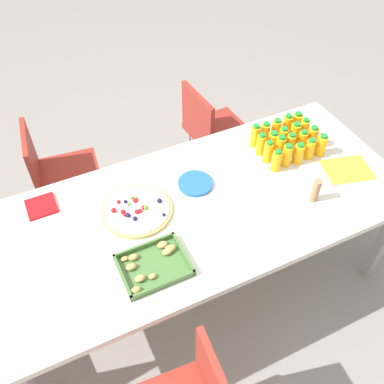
{
  "coord_description": "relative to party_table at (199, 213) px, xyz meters",
  "views": [
    {
      "loc": [
        0.66,
        1.3,
        2.43
      ],
      "look_at": [
        -0.0,
        -0.09,
        0.77
      ],
      "focal_mm": 39.9,
      "sensor_mm": 36.0,
      "label": 1
    }
  ],
  "objects": [
    {
      "name": "paper_folder",
      "position": [
        -0.88,
        0.12,
        0.06
      ],
      "size": [
        0.3,
        0.26,
        0.01
      ],
      "primitive_type": "cube",
      "rotation": [
        0.0,
        0.0,
        -0.25
      ],
      "color": "yellow",
      "rests_on": "party_table"
    },
    {
      "name": "fruit_pizza",
      "position": [
        0.3,
        -0.1,
        0.07
      ],
      "size": [
        0.37,
        0.37,
        0.05
      ],
      "color": "tan",
      "rests_on": "party_table"
    },
    {
      "name": "chair_near_right",
      "position": [
        0.6,
        -0.86,
        -0.19
      ],
      "size": [
        0.44,
        0.44,
        0.83
      ],
      "rotation": [
        0.0,
        0.0,
        1.46
      ],
      "color": "maroon",
      "rests_on": "ground_plane"
    },
    {
      "name": "juice_bottle_2",
      "position": [
        -0.66,
        -0.29,
        0.13
      ],
      "size": [
        0.06,
        0.06,
        0.14
      ],
      "color": "#F9AC14",
      "rests_on": "party_table"
    },
    {
      "name": "cardboard_tube",
      "position": [
        -0.56,
        0.22,
        0.13
      ],
      "size": [
        0.04,
        0.04,
        0.14
      ],
      "primitive_type": "cylinder",
      "color": "#9E7A56",
      "rests_on": "party_table"
    },
    {
      "name": "juice_bottle_1",
      "position": [
        -0.74,
        -0.3,
        0.13
      ],
      "size": [
        0.06,
        0.06,
        0.15
      ],
      "color": "#F9AD14",
      "rests_on": "party_table"
    },
    {
      "name": "juice_bottle_10",
      "position": [
        -0.81,
        -0.14,
        0.13
      ],
      "size": [
        0.06,
        0.06,
        0.14
      ],
      "color": "#F8AB14",
      "rests_on": "party_table"
    },
    {
      "name": "juice_bottle_12",
      "position": [
        -0.66,
        -0.15,
        0.13
      ],
      "size": [
        0.05,
        0.05,
        0.14
      ],
      "color": "#F9AD14",
      "rests_on": "party_table"
    },
    {
      "name": "snack_tray",
      "position": [
        0.35,
        0.24,
        0.07
      ],
      "size": [
        0.31,
        0.25,
        0.04
      ],
      "color": "#477238",
      "rests_on": "party_table"
    },
    {
      "name": "juice_bottle_3",
      "position": [
        -0.58,
        -0.3,
        0.13
      ],
      "size": [
        0.06,
        0.06,
        0.14
      ],
      "color": "#F9AC14",
      "rests_on": "party_table"
    },
    {
      "name": "napkin_stack",
      "position": [
        0.74,
        -0.35,
        0.07
      ],
      "size": [
        0.15,
        0.15,
        0.01
      ],
      "primitive_type": "cube",
      "color": "red",
      "rests_on": "party_table"
    },
    {
      "name": "juice_bottle_7",
      "position": [
        -0.66,
        -0.22,
        0.12
      ],
      "size": [
        0.06,
        0.06,
        0.14
      ],
      "color": "#FAAE14",
      "rests_on": "party_table"
    },
    {
      "name": "ground_plane",
      "position": [
        0.0,
        0.0,
        -0.69
      ],
      "size": [
        12.0,
        12.0,
        0.0
      ],
      "primitive_type": "plane",
      "color": "gray"
    },
    {
      "name": "juice_bottle_6",
      "position": [
        -0.74,
        -0.21,
        0.13
      ],
      "size": [
        0.06,
        0.06,
        0.15
      ],
      "color": "#F9AE14",
      "rests_on": "party_table"
    },
    {
      "name": "juice_bottle_15",
      "position": [
        -0.82,
        -0.06,
        0.13
      ],
      "size": [
        0.06,
        0.06,
        0.14
      ],
      "color": "#FAAD14",
      "rests_on": "party_table"
    },
    {
      "name": "juice_bottle_16",
      "position": [
        -0.74,
        -0.06,
        0.12
      ],
      "size": [
        0.05,
        0.05,
        0.14
      ],
      "color": "#FAAD14",
      "rests_on": "party_table"
    },
    {
      "name": "juice_bottle_8",
      "position": [
        -0.58,
        -0.21,
        0.12
      ],
      "size": [
        0.06,
        0.06,
        0.13
      ],
      "color": "#FAAC14",
      "rests_on": "party_table"
    },
    {
      "name": "juice_bottle_9",
      "position": [
        -0.5,
        -0.22,
        0.13
      ],
      "size": [
        0.06,
        0.06,
        0.14
      ],
      "color": "#FAAE14",
      "rests_on": "party_table"
    },
    {
      "name": "juice_bottle_11",
      "position": [
        -0.74,
        -0.14,
        0.12
      ],
      "size": [
        0.05,
        0.05,
        0.14
      ],
      "color": "#FAAC14",
      "rests_on": "party_table"
    },
    {
      "name": "juice_bottle_13",
      "position": [
        -0.59,
        -0.15,
        0.13
      ],
      "size": [
        0.06,
        0.06,
        0.15
      ],
      "color": "#F9AD14",
      "rests_on": "party_table"
    },
    {
      "name": "juice_bottle_17",
      "position": [
        -0.66,
        -0.06,
        0.12
      ],
      "size": [
        0.06,
        0.06,
        0.13
      ],
      "color": "#F9AE14",
      "rests_on": "party_table"
    },
    {
      "name": "plate_stack",
      "position": [
        -0.05,
        -0.15,
        0.07
      ],
      "size": [
        0.19,
        0.19,
        0.02
      ],
      "color": "blue",
      "rests_on": "party_table"
    },
    {
      "name": "juice_bottle_5",
      "position": [
        -0.81,
        -0.22,
        0.13
      ],
      "size": [
        0.05,
        0.05,
        0.15
      ],
      "color": "#F9AE14",
      "rests_on": "party_table"
    },
    {
      "name": "juice_bottle_0",
      "position": [
        -0.81,
        -0.3,
        0.12
      ],
      "size": [
        0.06,
        0.06,
        0.14
      ],
      "color": "#F9AE14",
      "rests_on": "party_table"
    },
    {
      "name": "juice_bottle_19",
      "position": [
        -0.51,
        -0.06,
        0.12
      ],
      "size": [
        0.05,
        0.05,
        0.14
      ],
      "color": "#FAAC14",
      "rests_on": "party_table"
    },
    {
      "name": "chair_near_left",
      "position": [
        -0.51,
        -0.82,
        -0.19
      ],
      "size": [
        0.43,
        0.43,
        0.83
      ],
      "rotation": [
        0.0,
        0.0,
        1.65
      ],
      "color": "maroon",
      "rests_on": "ground_plane"
    },
    {
      "name": "juice_bottle_18",
      "position": [
        -0.58,
        -0.07,
        0.13
      ],
      "size": [
        0.06,
        0.06,
        0.15
      ],
      "color": "#F8AC14",
      "rests_on": "party_table"
    },
    {
      "name": "party_table",
      "position": [
        0.0,
        0.0,
        0.0
      ],
      "size": [
        2.25,
        0.98,
        0.75
      ],
      "color": "silver",
      "rests_on": "ground_plane"
    },
    {
      "name": "juice_bottle_14",
      "position": [
        -0.51,
        -0.14,
        0.13
      ],
      "size": [
        0.05,
        0.05,
        0.14
      ],
      "color": "#F9AD14",
      "rests_on": "party_table"
    },
    {
      "name": "juice_bottle_4",
      "position": [
        -0.51,
        -0.29,
        0.13
      ],
      "size": [
        0.06,
        0.06,
        0.15
      ],
      "color": "#FAAE14",
      "rests_on": "party_table"
    }
  ]
}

